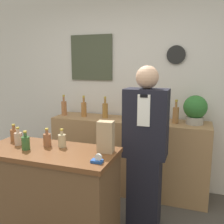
{
  "coord_description": "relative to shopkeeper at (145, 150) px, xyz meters",
  "views": [
    {
      "loc": [
        0.9,
        -1.35,
        1.68
      ],
      "look_at": [
        0.06,
        1.08,
        1.19
      ],
      "focal_mm": 40.0,
      "sensor_mm": 36.0,
      "label": 1
    }
  ],
  "objects": [
    {
      "name": "potted_plant",
      "position": [
        0.44,
        0.72,
        0.33
      ],
      "size": [
        0.28,
        0.28,
        0.35
      ],
      "color": "#9E998E",
      "rests_on": "back_shelf"
    },
    {
      "name": "shelf_bottle_3",
      "position": [
        -0.39,
        0.71,
        0.25
      ],
      "size": [
        0.07,
        0.07,
        0.29
      ],
      "color": "#9C6C3B",
      "rests_on": "back_shelf"
    },
    {
      "name": "shelf_bottle_0",
      "position": [
        -1.31,
        0.68,
        0.25
      ],
      "size": [
        0.07,
        0.07,
        0.29
      ],
      "color": "#9F643E",
      "rests_on": "back_shelf"
    },
    {
      "name": "tape_dispenser",
      "position": [
        -0.23,
        -0.69,
        0.13
      ],
      "size": [
        0.09,
        0.06,
        0.07
      ],
      "color": "#1E4799",
      "rests_on": "display_counter"
    },
    {
      "name": "counter_bottle_2",
      "position": [
        -0.95,
        -0.62,
        0.17
      ],
      "size": [
        0.07,
        0.07,
        0.17
      ],
      "color": "#31592B",
      "rests_on": "display_counter"
    },
    {
      "name": "counter_bottle_1",
      "position": [
        -1.1,
        -0.53,
        0.17
      ],
      "size": [
        0.07,
        0.07,
        0.17
      ],
      "color": "tan",
      "rests_on": "display_counter"
    },
    {
      "name": "back_shelf",
      "position": [
        -0.37,
        0.7,
        -0.35
      ],
      "size": [
        2.04,
        0.47,
        0.98
      ],
      "color": "#9E754C",
      "rests_on": "ground_plane"
    },
    {
      "name": "counter_bottle_0",
      "position": [
        -1.22,
        -0.44,
        0.17
      ],
      "size": [
        0.07,
        0.07,
        0.17
      ],
      "color": "brown",
      "rests_on": "display_counter"
    },
    {
      "name": "shelf_bottle_5",
      "position": [
        0.22,
        0.69,
        0.25
      ],
      "size": [
        0.07,
        0.07,
        0.29
      ],
      "color": "#9A683B",
      "rests_on": "back_shelf"
    },
    {
      "name": "shelf_bottle_1",
      "position": [
        -1.0,
        0.68,
        0.25
      ],
      "size": [
        0.07,
        0.07,
        0.29
      ],
      "color": "#A36935",
      "rests_on": "back_shelf"
    },
    {
      "name": "counter_bottle_3",
      "position": [
        -0.82,
        -0.47,
        0.17
      ],
      "size": [
        0.07,
        0.07,
        0.17
      ],
      "color": "brown",
      "rests_on": "display_counter"
    },
    {
      "name": "shopkeeper",
      "position": [
        0.0,
        0.0,
        0.0
      ],
      "size": [
        0.42,
        0.27,
        1.68
      ],
      "color": "black",
      "rests_on": "ground_plane"
    },
    {
      "name": "counter_bottle_4",
      "position": [
        -0.68,
        -0.45,
        0.17
      ],
      "size": [
        0.07,
        0.07,
        0.17
      ],
      "color": "tan",
      "rests_on": "display_counter"
    },
    {
      "name": "back_wall",
      "position": [
        -0.44,
        0.99,
        0.52
      ],
      "size": [
        5.2,
        0.09,
        2.7
      ],
      "color": "silver",
      "rests_on": "ground_plane"
    },
    {
      "name": "paper_bag",
      "position": [
        -0.26,
        -0.45,
        0.24
      ],
      "size": [
        0.14,
        0.11,
        0.27
      ],
      "color": "tan",
      "rests_on": "display_counter"
    },
    {
      "name": "shelf_bottle_4",
      "position": [
        -0.08,
        0.68,
        0.25
      ],
      "size": [
        0.07,
        0.07,
        0.29
      ],
      "color": "#966434",
      "rests_on": "back_shelf"
    },
    {
      "name": "display_counter",
      "position": [
        -0.76,
        -0.56,
        -0.36
      ],
      "size": [
        1.21,
        0.55,
        0.94
      ],
      "color": "brown",
      "rests_on": "ground_plane"
    },
    {
      "name": "shelf_bottle_2",
      "position": [
        -0.69,
        0.7,
        0.25
      ],
      "size": [
        0.07,
        0.07,
        0.29
      ],
      "color": "olive",
      "rests_on": "back_shelf"
    }
  ]
}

